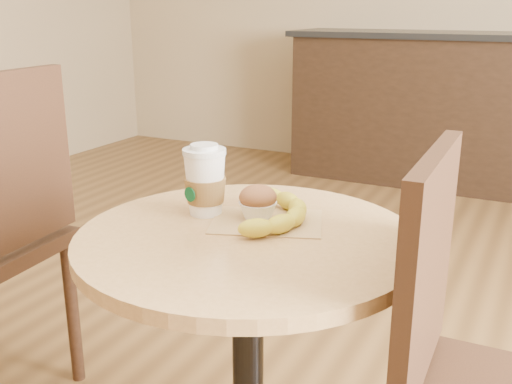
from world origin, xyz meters
TOP-DOWN VIEW (x-y plane):
  - cafe_table at (0.07, -0.06)m, footprint 0.72×0.72m
  - service_counter at (0.00, 3.18)m, footprint 2.30×0.65m
  - kraft_bag at (0.08, 0.02)m, footprint 0.29×0.25m
  - coffee_cup at (-0.07, 0.01)m, footprint 0.10×0.10m
  - muffin at (0.05, 0.03)m, footprint 0.09×0.09m
  - banana at (0.09, 0.03)m, footprint 0.25×0.32m

SIDE VIEW (x-z plane):
  - service_counter at x=0.00m, z-range 0.00..1.04m
  - cafe_table at x=0.07m, z-range 0.17..0.92m
  - kraft_bag at x=0.08m, z-range 0.75..0.75m
  - banana at x=0.09m, z-range 0.75..0.79m
  - muffin at x=0.05m, z-range 0.75..0.83m
  - coffee_cup at x=-0.07m, z-range 0.74..0.90m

